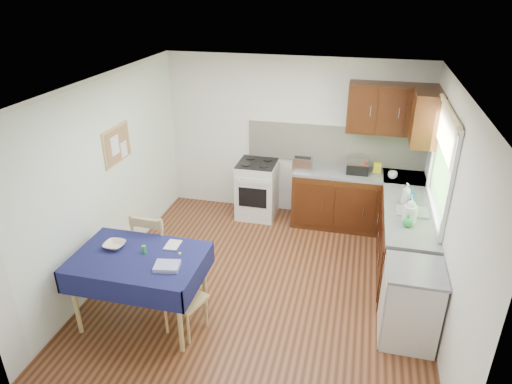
% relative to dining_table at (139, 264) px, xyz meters
% --- Properties ---
extents(floor, '(4.20, 4.20, 0.00)m').
position_rel_dining_table_xyz_m(floor, '(1.15, 0.93, -0.73)').
color(floor, '#442312').
rests_on(floor, ground).
extents(ceiling, '(4.00, 4.20, 0.02)m').
position_rel_dining_table_xyz_m(ceiling, '(1.15, 0.93, 1.77)').
color(ceiling, white).
rests_on(ceiling, wall_back).
extents(wall_back, '(4.00, 0.02, 2.50)m').
position_rel_dining_table_xyz_m(wall_back, '(1.15, 3.03, 0.52)').
color(wall_back, silver).
rests_on(wall_back, ground).
extents(wall_front, '(4.00, 0.02, 2.50)m').
position_rel_dining_table_xyz_m(wall_front, '(1.15, -1.17, 0.52)').
color(wall_front, silver).
rests_on(wall_front, ground).
extents(wall_left, '(0.02, 4.20, 2.50)m').
position_rel_dining_table_xyz_m(wall_left, '(-0.85, 0.93, 0.52)').
color(wall_left, white).
rests_on(wall_left, ground).
extents(wall_right, '(0.02, 4.20, 2.50)m').
position_rel_dining_table_xyz_m(wall_right, '(3.15, 0.93, 0.52)').
color(wall_right, silver).
rests_on(wall_right, ground).
extents(base_cabinets, '(1.90, 2.30, 0.86)m').
position_rel_dining_table_xyz_m(base_cabinets, '(2.51, 2.19, -0.30)').
color(base_cabinets, '#331309').
rests_on(base_cabinets, ground).
extents(worktop_back, '(1.90, 0.60, 0.04)m').
position_rel_dining_table_xyz_m(worktop_back, '(2.20, 2.73, 0.15)').
color(worktop_back, slate).
rests_on(worktop_back, base_cabinets).
extents(worktop_right, '(0.60, 1.70, 0.04)m').
position_rel_dining_table_xyz_m(worktop_right, '(2.85, 1.58, 0.15)').
color(worktop_right, slate).
rests_on(worktop_right, base_cabinets).
extents(worktop_corner, '(0.60, 0.60, 0.04)m').
position_rel_dining_table_xyz_m(worktop_corner, '(2.85, 2.73, 0.15)').
color(worktop_corner, slate).
rests_on(worktop_corner, base_cabinets).
extents(splashback, '(2.70, 0.02, 0.60)m').
position_rel_dining_table_xyz_m(splashback, '(1.80, 3.02, 0.47)').
color(splashback, '#ECE5C8').
rests_on(splashback, wall_back).
extents(upper_cabinets, '(1.20, 0.85, 0.70)m').
position_rel_dining_table_xyz_m(upper_cabinets, '(2.68, 2.73, 1.12)').
color(upper_cabinets, '#331309').
rests_on(upper_cabinets, wall_back).
extents(stove, '(0.60, 0.61, 0.92)m').
position_rel_dining_table_xyz_m(stove, '(0.65, 2.73, -0.28)').
color(stove, silver).
rests_on(stove, ground).
extents(window, '(0.04, 1.48, 1.26)m').
position_rel_dining_table_xyz_m(window, '(3.13, 1.63, 0.92)').
color(window, '#274F20').
rests_on(window, wall_right).
extents(fridge, '(0.58, 0.60, 0.89)m').
position_rel_dining_table_xyz_m(fridge, '(2.85, 0.38, -0.29)').
color(fridge, silver).
rests_on(fridge, ground).
extents(corkboard, '(0.04, 0.62, 0.47)m').
position_rel_dining_table_xyz_m(corkboard, '(-0.82, 1.23, 0.86)').
color(corkboard, tan).
rests_on(corkboard, wall_left).
extents(dining_table, '(1.38, 0.94, 0.84)m').
position_rel_dining_table_xyz_m(dining_table, '(0.00, 0.00, 0.00)').
color(dining_table, '#110E3B').
rests_on(dining_table, ground).
extents(chair_far, '(0.48, 0.48, 1.05)m').
position_rel_dining_table_xyz_m(chair_far, '(-0.12, 0.62, -0.18)').
color(chair_far, tan).
rests_on(chair_far, ground).
extents(chair_near, '(0.48, 0.48, 0.86)m').
position_rel_dining_table_xyz_m(chair_near, '(0.48, -0.04, -0.28)').
color(chair_near, tan).
rests_on(chair_near, ground).
extents(toaster, '(0.28, 0.17, 0.22)m').
position_rel_dining_table_xyz_m(toaster, '(1.37, 2.63, 0.26)').
color(toaster, '#B1B1B6').
rests_on(toaster, worktop_back).
extents(sandwich_press, '(0.32, 0.27, 0.18)m').
position_rel_dining_table_xyz_m(sandwich_press, '(2.18, 2.73, 0.26)').
color(sandwich_press, black).
rests_on(sandwich_press, worktop_back).
extents(sauce_bottle, '(0.05, 0.05, 0.20)m').
position_rel_dining_table_xyz_m(sauce_bottle, '(2.29, 2.65, 0.27)').
color(sauce_bottle, '#B7150E').
rests_on(sauce_bottle, worktop_back).
extents(yellow_packet, '(0.12, 0.08, 0.15)m').
position_rel_dining_table_xyz_m(yellow_packet, '(2.46, 2.79, 0.24)').
color(yellow_packet, gold).
rests_on(yellow_packet, worktop_back).
extents(dish_rack, '(0.38, 0.29, 0.18)m').
position_rel_dining_table_xyz_m(dish_rack, '(2.88, 1.59, 0.19)').
color(dish_rack, gray).
rests_on(dish_rack, worktop_right).
extents(kettle, '(0.16, 0.16, 0.27)m').
position_rel_dining_table_xyz_m(kettle, '(2.83, 1.35, 0.29)').
color(kettle, silver).
rests_on(kettle, worktop_right).
extents(cup, '(0.15, 0.15, 0.10)m').
position_rel_dining_table_xyz_m(cup, '(2.68, 2.62, 0.22)').
color(cup, silver).
rests_on(cup, worktop_back).
extents(soap_bottle_a, '(0.14, 0.14, 0.29)m').
position_rel_dining_table_xyz_m(soap_bottle_a, '(2.81, 1.81, 0.31)').
color(soap_bottle_a, silver).
rests_on(soap_bottle_a, worktop_right).
extents(soap_bottle_b, '(0.13, 0.13, 0.20)m').
position_rel_dining_table_xyz_m(soap_bottle_b, '(2.86, 1.87, 0.27)').
color(soap_bottle_b, '#1E51B0').
rests_on(soap_bottle_b, worktop_right).
extents(soap_bottle_c, '(0.17, 0.17, 0.15)m').
position_rel_dining_table_xyz_m(soap_bottle_c, '(2.80, 1.22, 0.24)').
color(soap_bottle_c, green).
rests_on(soap_bottle_c, worktop_right).
extents(plate_bowl, '(0.23, 0.23, 0.06)m').
position_rel_dining_table_xyz_m(plate_bowl, '(-0.33, 0.10, 0.13)').
color(plate_bowl, beige).
rests_on(plate_bowl, dining_table).
extents(book, '(0.16, 0.21, 0.02)m').
position_rel_dining_table_xyz_m(book, '(0.20, 0.28, 0.11)').
color(book, white).
rests_on(book, dining_table).
extents(spice_jar, '(0.04, 0.04, 0.09)m').
position_rel_dining_table_xyz_m(spice_jar, '(0.04, 0.07, 0.15)').
color(spice_jar, green).
rests_on(spice_jar, dining_table).
extents(tea_towel, '(0.28, 0.24, 0.04)m').
position_rel_dining_table_xyz_m(tea_towel, '(0.39, -0.13, 0.13)').
color(tea_towel, navy).
rests_on(tea_towel, dining_table).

